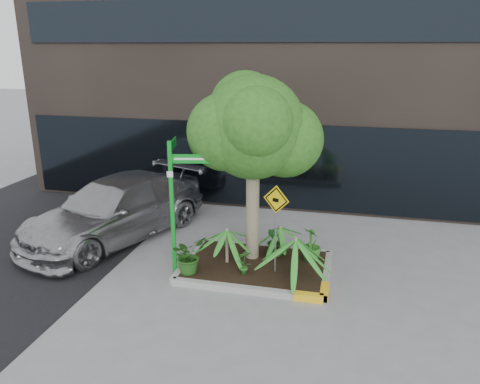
% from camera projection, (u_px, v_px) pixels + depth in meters
% --- Properties ---
extents(ground, '(80.00, 80.00, 0.00)m').
position_uv_depth(ground, '(245.00, 275.00, 10.48)').
color(ground, gray).
rests_on(ground, ground).
extents(planter, '(3.35, 2.36, 0.15)m').
position_uv_depth(planter, '(257.00, 266.00, 10.65)').
color(planter, '#9E9E99').
rests_on(planter, ground).
extents(tree, '(2.93, 2.60, 4.40)m').
position_uv_depth(tree, '(253.00, 127.00, 10.14)').
color(tree, gray).
rests_on(tree, ground).
extents(palm_front, '(1.08, 1.08, 1.20)m').
position_uv_depth(palm_front, '(296.00, 239.00, 9.73)').
color(palm_front, gray).
rests_on(palm_front, ground).
extents(palm_left, '(0.94, 0.94, 1.04)m').
position_uv_depth(palm_left, '(227.00, 230.00, 10.53)').
color(palm_left, gray).
rests_on(palm_left, ground).
extents(palm_back, '(0.83, 0.83, 0.92)m').
position_uv_depth(palm_back, '(280.00, 227.00, 10.94)').
color(palm_back, gray).
rests_on(palm_back, ground).
extents(parked_car, '(4.05, 5.87, 1.58)m').
position_uv_depth(parked_car, '(115.00, 209.00, 12.31)').
color(parked_car, '#A09FA4').
rests_on(parked_car, ground).
extents(shrub_a, '(0.98, 0.98, 0.81)m').
position_uv_depth(shrub_a, '(189.00, 255.00, 10.16)').
color(shrub_a, '#205017').
rests_on(shrub_a, planter).
extents(shrub_b, '(0.63, 0.63, 0.80)m').
position_uv_depth(shrub_b, '(311.00, 244.00, 10.73)').
color(shrub_b, '#2F7122').
rests_on(shrub_b, planter).
extents(shrub_c, '(0.41, 0.41, 0.58)m').
position_uv_depth(shrub_c, '(244.00, 262.00, 10.10)').
color(shrub_c, '#286C21').
rests_on(shrub_c, planter).
extents(shrub_d, '(0.53, 0.53, 0.69)m').
position_uv_depth(shrub_d, '(274.00, 241.00, 11.01)').
color(shrub_d, '#18551A').
rests_on(shrub_d, planter).
extents(street_sign_post, '(1.01, 0.88, 3.03)m').
position_uv_depth(street_sign_post, '(175.00, 193.00, 10.04)').
color(street_sign_post, '#0D9721').
rests_on(street_sign_post, ground).
extents(cattle_sign, '(0.58, 0.23, 1.99)m').
position_uv_depth(cattle_sign, '(276.00, 215.00, 9.88)').
color(cattle_sign, slate).
rests_on(cattle_sign, ground).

